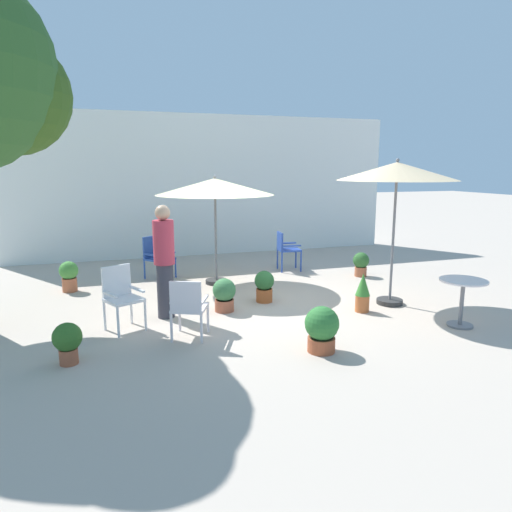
{
  "coord_description": "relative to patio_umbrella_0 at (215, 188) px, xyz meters",
  "views": [
    {
      "loc": [
        -2.56,
        -7.38,
        2.32
      ],
      "look_at": [
        0.0,
        0.5,
        0.7
      ],
      "focal_mm": 32.21,
      "sensor_mm": 36.0,
      "label": 1
    }
  ],
  "objects": [
    {
      "name": "patio_chair_2",
      "position": [
        -1.09,
        0.86,
        -1.42
      ],
      "size": [
        0.69,
        0.69,
        0.89
      ],
      "color": "#234598",
      "rests_on": "ground"
    },
    {
      "name": "standing_person",
      "position": [
        -1.23,
        -1.83,
        -1.01
      ],
      "size": [
        0.45,
        0.45,
        1.76
      ],
      "color": "#33333D",
      "rests_on": "ground"
    },
    {
      "name": "patio_chair_0",
      "position": [
        -1.9,
        -2.17,
        -1.39
      ],
      "size": [
        0.6,
        0.6,
        0.92
      ],
      "color": "white",
      "rests_on": "ground"
    },
    {
      "name": "potted_plant_0",
      "position": [
        -2.56,
        -3.23,
        -1.63
      ],
      "size": [
        0.35,
        0.35,
        0.51
      ],
      "color": "#9A5035",
      "rests_on": "ground"
    },
    {
      "name": "potted_plant_3",
      "position": [
        3.1,
        -0.35,
        -1.63
      ],
      "size": [
        0.34,
        0.34,
        0.52
      ],
      "color": "#A35A3B",
      "rests_on": "ground"
    },
    {
      "name": "patio_umbrella_0",
      "position": [
        0.0,
        0.0,
        0.0
      ],
      "size": [
        2.32,
        2.32,
        2.16
      ],
      "color": "#2D2D2D",
      "rests_on": "ground"
    },
    {
      "name": "potted_plant_6",
      "position": [
        0.5,
        -1.51,
        -1.63
      ],
      "size": [
        0.34,
        0.34,
        0.55
      ],
      "color": "#B25629",
      "rests_on": "ground"
    },
    {
      "name": "cafe_table_0",
      "position": [
        2.85,
        -3.59,
        -1.43
      ],
      "size": [
        0.67,
        0.67,
        0.71
      ],
      "color": "silver",
      "rests_on": "ground"
    },
    {
      "name": "patio_umbrella_1",
      "position": [
        2.51,
        -2.3,
        0.29
      ],
      "size": [
        1.96,
        1.96,
        2.46
      ],
      "color": "#2D2D2D",
      "rests_on": "ground"
    },
    {
      "name": "potted_plant_5",
      "position": [
        0.48,
        -3.82,
        -1.61
      ],
      "size": [
        0.44,
        0.44,
        0.59
      ],
      "color": "#A24E2F",
      "rests_on": "ground"
    },
    {
      "name": "villa_facade",
      "position": [
        0.54,
        3.27,
        -0.09
      ],
      "size": [
        10.18,
        0.3,
        3.66
      ],
      "primitive_type": "cube",
      "color": "white",
      "rests_on": "ground"
    },
    {
      "name": "potted_plant_2",
      "position": [
        -2.78,
        0.26,
        -1.6
      ],
      "size": [
        0.35,
        0.35,
        0.58
      ],
      "color": "#B25F3E",
      "rests_on": "ground"
    },
    {
      "name": "patio_chair_1",
      "position": [
        -1.06,
        -2.87,
        -1.44
      ],
      "size": [
        0.59,
        0.6,
        0.85
      ],
      "color": "silver",
      "rests_on": "ground"
    },
    {
      "name": "ground_plane",
      "position": [
        0.54,
        -1.44,
        -1.92
      ],
      "size": [
        60.0,
        60.0,
        0.0
      ],
      "primitive_type": "plane",
      "color": "#B6A595"
    },
    {
      "name": "potted_plant_1",
      "position": [
        -0.29,
        -1.81,
        -1.64
      ],
      "size": [
        0.38,
        0.38,
        0.54
      ],
      "color": "#A5553A",
      "rests_on": "ground"
    },
    {
      "name": "patio_chair_3",
      "position": [
        1.77,
        0.67,
        -1.4
      ],
      "size": [
        0.52,
        0.47,
        0.88
      ],
      "color": "#2644A1",
      "rests_on": "ground"
    },
    {
      "name": "potted_plant_4",
      "position": [
        1.83,
        -2.53,
        -1.6
      ],
      "size": [
        0.24,
        0.24,
        0.64
      ],
      "color": "#B95F31",
      "rests_on": "ground"
    }
  ]
}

